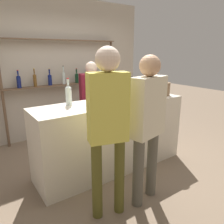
% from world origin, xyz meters
% --- Properties ---
extents(ground_plane, '(16.00, 16.00, 0.00)m').
position_xyz_m(ground_plane, '(0.00, 0.00, 0.00)').
color(ground_plane, '#7A6651').
extents(bar_counter, '(2.31, 0.64, 1.05)m').
position_xyz_m(bar_counter, '(0.00, 0.00, 0.53)').
color(bar_counter, beige).
rests_on(bar_counter, ground_plane).
extents(back_wall, '(3.91, 0.12, 2.80)m').
position_xyz_m(back_wall, '(0.00, 1.92, 1.40)').
color(back_wall, '#B2A899').
rests_on(back_wall, ground_plane).
extents(back_shelf, '(2.41, 0.18, 1.98)m').
position_xyz_m(back_shelf, '(-0.00, 1.74, 1.31)').
color(back_shelf, brown).
rests_on(back_shelf, ground_plane).
extents(counter_bottle_0, '(0.08, 0.08, 0.36)m').
position_xyz_m(counter_bottle_0, '(-0.60, 0.17, 1.20)').
color(counter_bottle_0, silver).
rests_on(counter_bottle_0, bar_counter).
extents(counter_bottle_1, '(0.07, 0.07, 0.34)m').
position_xyz_m(counter_bottle_1, '(0.33, -0.04, 1.18)').
color(counter_bottle_1, brown).
rests_on(counter_bottle_1, bar_counter).
extents(counter_bottle_2, '(0.09, 0.09, 0.32)m').
position_xyz_m(counter_bottle_2, '(0.08, 0.09, 1.18)').
color(counter_bottle_2, '#0F1956').
rests_on(counter_bottle_2, bar_counter).
extents(counter_bottle_3, '(0.07, 0.07, 0.36)m').
position_xyz_m(counter_bottle_3, '(-0.08, -0.13, 1.19)').
color(counter_bottle_3, black).
rests_on(counter_bottle_3, bar_counter).
extents(counter_bottle_4, '(0.08, 0.08, 0.37)m').
position_xyz_m(counter_bottle_4, '(-0.17, -0.04, 1.20)').
color(counter_bottle_4, brown).
rests_on(counter_bottle_4, bar_counter).
extents(wine_glass, '(0.07, 0.07, 0.16)m').
position_xyz_m(wine_glass, '(0.47, 0.11, 1.17)').
color(wine_glass, silver).
rests_on(wine_glass, bar_counter).
extents(ice_bucket, '(0.19, 0.19, 0.21)m').
position_xyz_m(ice_bucket, '(0.96, -0.12, 1.16)').
color(ice_bucket, '#846647').
rests_on(ice_bucket, bar_counter).
extents(cork_jar, '(0.11, 0.11, 0.16)m').
position_xyz_m(cork_jar, '(0.12, -0.14, 1.13)').
color(cork_jar, silver).
rests_on(cork_jar, bar_counter).
extents(customer_center, '(0.48, 0.29, 1.73)m').
position_xyz_m(customer_center, '(-0.12, -0.86, 1.02)').
color(customer_center, '#575347').
rests_on(customer_center, ground_plane).
extents(customer_left, '(0.43, 0.28, 1.81)m').
position_xyz_m(customer_left, '(-0.62, -0.82, 1.09)').
color(customer_left, brown).
rests_on(customer_left, ground_plane).
extents(server_behind_counter, '(0.45, 0.26, 1.58)m').
position_xyz_m(server_behind_counter, '(0.18, 0.90, 0.93)').
color(server_behind_counter, black).
rests_on(server_behind_counter, ground_plane).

